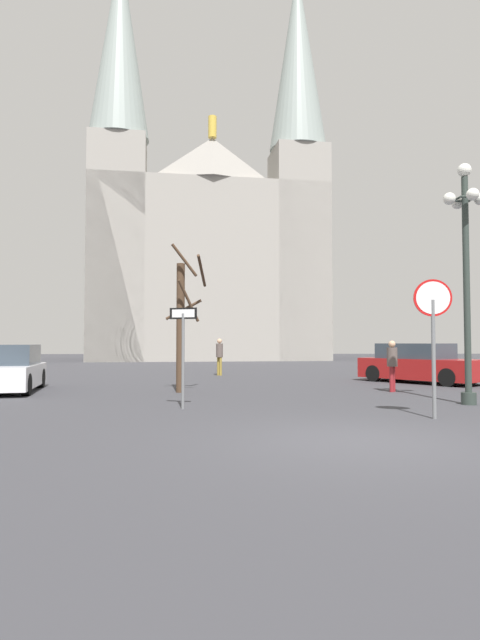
{
  "coord_description": "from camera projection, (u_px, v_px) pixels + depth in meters",
  "views": [
    {
      "loc": [
        -2.16,
        -7.94,
        1.54
      ],
      "look_at": [
        -1.03,
        19.86,
        2.75
      ],
      "focal_mm": 28.71,
      "sensor_mm": 36.0,
      "label": 1
    }
  ],
  "objects": [
    {
      "name": "ground_plane",
      "position": [
        358.0,
        441.0,
        7.95
      ],
      "size": [
        120.0,
        120.0,
        0.0
      ],
      "primitive_type": "plane",
      "color": "#38383D"
    },
    {
      "name": "cathedral",
      "position": [
        207.0,
        243.0,
        46.61
      ],
      "size": [
        21.41,
        15.96,
        35.87
      ],
      "color": "gray",
      "rests_on": "ground"
    },
    {
      "name": "stop_sign",
      "position": [
        433.0,
        321.0,
        10.36
      ],
      "size": [
        0.75,
        0.17,
        2.82
      ],
      "color": "slate",
      "rests_on": "ground"
    },
    {
      "name": "one_way_arrow_sign",
      "position": [
        183.0,
        344.0,
        11.85
      ],
      "size": [
        0.64,
        0.24,
        2.34
      ],
      "color": "slate",
      "rests_on": "ground"
    },
    {
      "name": "street_lamp",
      "position": [
        466.0,
        257.0,
        12.79
      ],
      "size": [
        1.1,
        1.1,
        6.05
      ],
      "color": "#2D3833",
      "rests_on": "ground"
    },
    {
      "name": "bare_tree",
      "position": [
        182.0,
        322.0,
        15.79
      ],
      "size": [
        1.31,
        1.42,
        4.53
      ],
      "color": "#473323",
      "rests_on": "ground"
    },
    {
      "name": "parked_car_near_red",
      "position": [
        419.0,
        364.0,
        19.5
      ],
      "size": [
        4.18,
        4.71,
        1.5
      ],
      "color": "maroon",
      "rests_on": "ground"
    },
    {
      "name": "parked_car_far_white",
      "position": [
        6.0,
        370.0,
        15.94
      ],
      "size": [
        2.6,
        4.35,
        1.47
      ],
      "color": "silver",
      "rests_on": "ground"
    },
    {
      "name": "pedestrian_walking",
      "position": [
        392.0,
        361.0,
        15.91
      ],
      "size": [
        0.32,
        0.32,
        1.59
      ],
      "color": "maroon",
      "rests_on": "ground"
    },
    {
      "name": "pedestrian_standing",
      "position": [
        219.0,
        353.0,
        23.78
      ],
      "size": [
        0.32,
        0.32,
        1.71
      ],
      "color": "olive",
      "rests_on": "ground"
    }
  ]
}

